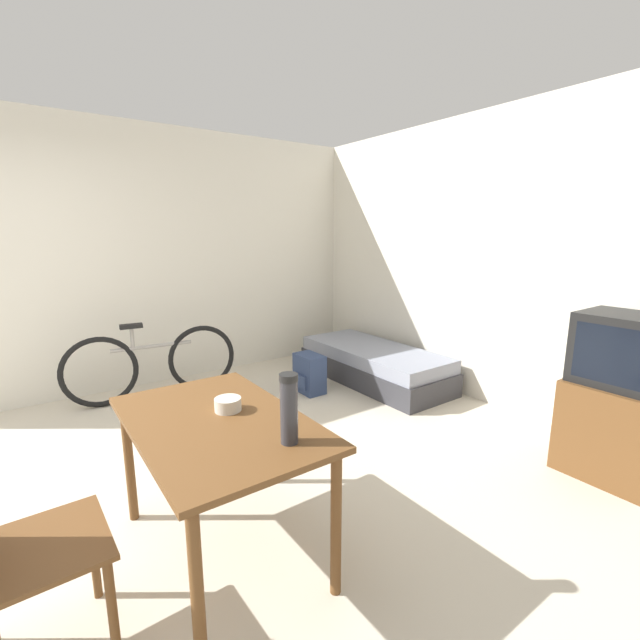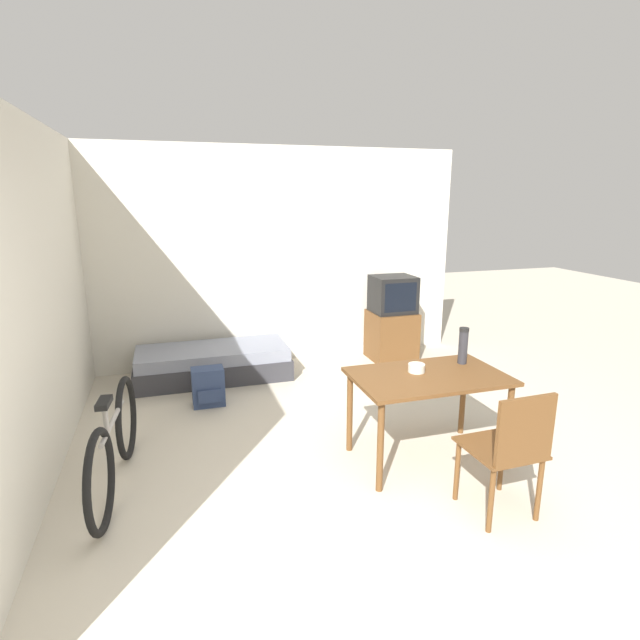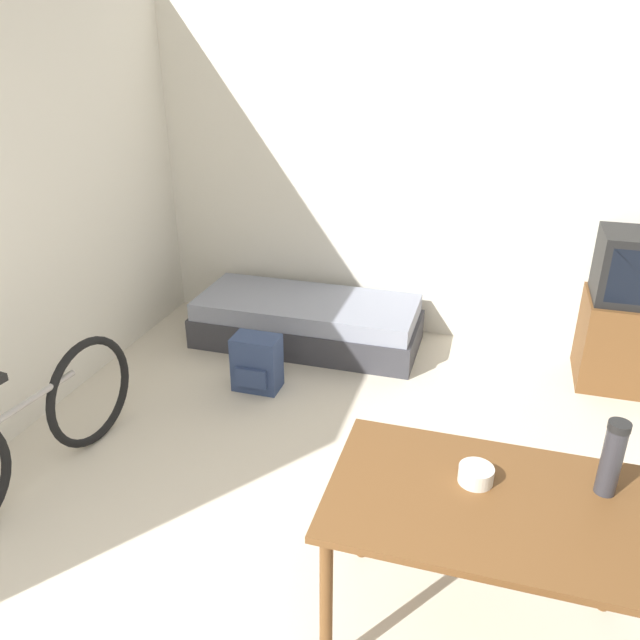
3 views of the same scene
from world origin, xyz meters
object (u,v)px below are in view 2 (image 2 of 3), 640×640
object	(u,v)px
wooden_chair	(510,447)
thermos_flask	(463,344)
dining_table	(428,385)
bicycle	(115,444)
mate_bowl	(416,368)
tv	(392,320)
daybed	(213,363)
backpack	(208,387)

from	to	relation	value
wooden_chair	thermos_flask	world-z (taller)	thermos_flask
dining_table	bicycle	bearing A→B (deg)	172.98
thermos_flask	mate_bowl	distance (m)	0.49
tv	thermos_flask	bearing A→B (deg)	-100.74
dining_table	thermos_flask	bearing A→B (deg)	22.14
bicycle	mate_bowl	world-z (taller)	mate_bowl
bicycle	thermos_flask	world-z (taller)	thermos_flask
tv	mate_bowl	bearing A→B (deg)	-110.88
daybed	thermos_flask	world-z (taller)	thermos_flask
backpack	wooden_chair	bearing A→B (deg)	-55.04
daybed	thermos_flask	size ratio (longest dim) A/B	5.75
daybed	bicycle	bearing A→B (deg)	-112.92
backpack	dining_table	bearing A→B (deg)	-45.38
thermos_flask	backpack	world-z (taller)	thermos_flask
dining_table	bicycle	world-z (taller)	bicycle
tv	bicycle	size ratio (longest dim) A/B	0.68
tv	mate_bowl	size ratio (longest dim) A/B	8.25
daybed	dining_table	world-z (taller)	dining_table
thermos_flask	dining_table	bearing A→B (deg)	-157.86
wooden_chair	mate_bowl	world-z (taller)	wooden_chair
wooden_chair	backpack	size ratio (longest dim) A/B	2.30
mate_bowl	wooden_chair	bearing A→B (deg)	-78.35
tv	mate_bowl	xyz separation A→B (m)	(-0.90, -2.37, 0.24)
daybed	dining_table	xyz separation A→B (m)	(1.48, -2.41, 0.45)
dining_table	backpack	bearing A→B (deg)	134.62
wooden_chair	mate_bowl	bearing A→B (deg)	101.65
dining_table	backpack	world-z (taller)	dining_table
tv	backpack	world-z (taller)	tv
wooden_chair	thermos_flask	xyz separation A→B (m)	(0.27, 1.02, 0.38)
daybed	bicycle	xyz separation A→B (m)	(-0.89, -2.12, 0.16)
daybed	wooden_chair	distance (m)	3.66
bicycle	thermos_flask	xyz separation A→B (m)	(2.78, -0.13, 0.55)
mate_bowl	tv	bearing A→B (deg)	69.12
backpack	mate_bowl	bearing A→B (deg)	-44.96
tv	bicycle	distance (m)	3.88
thermos_flask	tv	bearing A→B (deg)	79.26
tv	bicycle	world-z (taller)	tv
daybed	tv	size ratio (longest dim) A/B	1.61
wooden_chair	backpack	distance (m)	3.04
wooden_chair	backpack	world-z (taller)	wooden_chair
daybed	tv	xyz separation A→B (m)	(2.32, 0.05, 0.34)
mate_bowl	bicycle	bearing A→B (deg)	174.93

